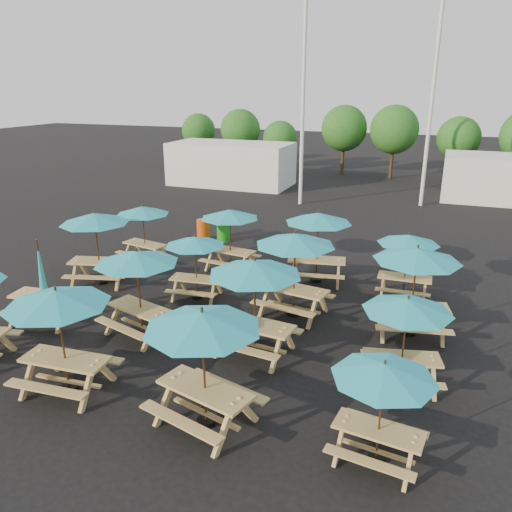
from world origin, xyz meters
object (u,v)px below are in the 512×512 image
at_px(picnic_unit_6, 195,245).
at_px(waste_bin_0, 203,230).
at_px(picnic_unit_7, 230,217).
at_px(picnic_unit_12, 384,377).
at_px(picnic_unit_5, 137,262).
at_px(picnic_unit_15, 408,243).
at_px(picnic_unit_13, 407,310).
at_px(waste_bin_3, 406,254).
at_px(picnic_unit_1, 44,288).
at_px(picnic_unit_4, 57,304).
at_px(picnic_unit_9, 255,273).
at_px(picnic_unit_11, 318,222).
at_px(picnic_unit_8, 203,327).
at_px(waste_bin_1, 223,231).
at_px(picnic_unit_10, 295,244).
at_px(picnic_unit_3, 143,213).
at_px(picnic_unit_2, 95,222).
at_px(picnic_unit_14, 417,259).
at_px(waste_bin_2, 397,252).

height_order(picnic_unit_6, waste_bin_0, picnic_unit_6).
bearing_deg(picnic_unit_7, picnic_unit_12, -44.80).
height_order(picnic_unit_5, picnic_unit_15, picnic_unit_5).
xyz_separation_m(picnic_unit_13, waste_bin_3, (-0.57, 8.31, -1.42)).
bearing_deg(waste_bin_0, picnic_unit_1, -94.16).
bearing_deg(waste_bin_3, picnic_unit_4, -119.64).
distance_m(picnic_unit_12, waste_bin_0, 14.47).
bearing_deg(picnic_unit_7, picnic_unit_9, -53.87).
distance_m(picnic_unit_11, picnic_unit_15, 2.99).
relative_size(picnic_unit_5, picnic_unit_6, 1.32).
xyz_separation_m(picnic_unit_8, waste_bin_1, (-4.76, 11.45, -1.72)).
distance_m(picnic_unit_7, picnic_unit_10, 4.33).
bearing_deg(picnic_unit_3, picnic_unit_1, -76.90).
height_order(picnic_unit_2, picnic_unit_14, same).
xyz_separation_m(picnic_unit_5, picnic_unit_7, (0.26, 5.49, -0.11)).
xyz_separation_m(picnic_unit_4, picnic_unit_14, (6.91, 5.44, 0.05)).
distance_m(picnic_unit_6, waste_bin_3, 8.28).
relative_size(picnic_unit_1, picnic_unit_9, 0.97).
bearing_deg(picnic_unit_10, picnic_unit_8, -82.86).
bearing_deg(picnic_unit_3, waste_bin_1, 74.98).
bearing_deg(picnic_unit_3, picnic_unit_9, -26.69).
bearing_deg(picnic_unit_6, picnic_unit_14, -7.57).
xyz_separation_m(picnic_unit_2, picnic_unit_7, (3.65, 2.80, -0.18)).
relative_size(picnic_unit_5, picnic_unit_8, 0.98).
height_order(picnic_unit_7, waste_bin_3, picnic_unit_7).
height_order(picnic_unit_3, picnic_unit_4, picnic_unit_4).
distance_m(picnic_unit_3, picnic_unit_8, 10.29).
bearing_deg(picnic_unit_13, waste_bin_0, 123.32).
relative_size(picnic_unit_10, picnic_unit_15, 1.26).
distance_m(picnic_unit_1, picnic_unit_6, 4.51).
bearing_deg(waste_bin_2, waste_bin_3, -9.99).
xyz_separation_m(picnic_unit_3, waste_bin_0, (0.79, 3.39, -1.46)).
height_order(picnic_unit_9, waste_bin_1, picnic_unit_9).
height_order(picnic_unit_4, picnic_unit_5, picnic_unit_4).
distance_m(picnic_unit_8, picnic_unit_12, 3.39).
bearing_deg(picnic_unit_4, picnic_unit_6, 82.28).
height_order(picnic_unit_1, picnic_unit_5, picnic_unit_1).
relative_size(picnic_unit_6, waste_bin_0, 2.32).
relative_size(picnic_unit_3, picnic_unit_15, 1.12).
xyz_separation_m(picnic_unit_2, picnic_unit_15, (9.84, 2.44, -0.34)).
relative_size(picnic_unit_13, waste_bin_1, 2.65).
height_order(picnic_unit_9, picnic_unit_15, picnic_unit_9).
distance_m(picnic_unit_8, picnic_unit_11, 8.29).
bearing_deg(picnic_unit_4, picnic_unit_9, 37.67).
distance_m(picnic_unit_1, picnic_unit_15, 10.93).
distance_m(picnic_unit_3, picnic_unit_11, 6.68).
xyz_separation_m(picnic_unit_6, picnic_unit_12, (6.39, -5.40, -0.04)).
relative_size(picnic_unit_6, picnic_unit_8, 0.75).
distance_m(picnic_unit_2, waste_bin_0, 6.20).
xyz_separation_m(picnic_unit_8, waste_bin_2, (2.59, 11.18, -1.72)).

